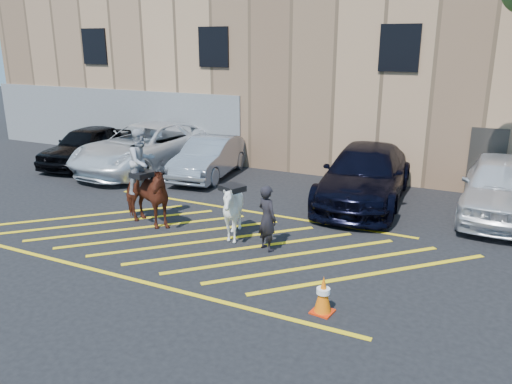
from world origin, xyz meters
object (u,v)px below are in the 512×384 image
at_px(car_white_pickup, 147,147).
at_px(handler, 267,218).
at_px(mounted_bay, 143,188).
at_px(saddled_white, 232,211).
at_px(car_blue_suv, 365,175).
at_px(car_silver_sedan, 210,157).
at_px(car_black_suv, 87,146).
at_px(car_white_suv, 502,187).
at_px(traffic_cone, 323,295).

distance_m(car_white_pickup, handler, 9.04).
xyz_separation_m(mounted_bay, saddled_white, (2.62, 0.15, -0.30)).
relative_size(car_white_pickup, car_blue_suv, 1.10).
bearing_deg(car_white_pickup, car_silver_sedan, 8.39).
height_order(car_silver_sedan, car_blue_suv, car_blue_suv).
relative_size(car_black_suv, car_white_suv, 0.89).
relative_size(mounted_bay, saddled_white, 1.52).
height_order(saddled_white, traffic_cone, saddled_white).
xyz_separation_m(car_black_suv, car_silver_sedan, (5.40, 0.59, -0.06)).
height_order(car_white_pickup, traffic_cone, car_white_pickup).
xyz_separation_m(car_white_pickup, car_blue_suv, (8.60, -0.30, -0.04)).
distance_m(car_blue_suv, mounted_bay, 6.74).
bearing_deg(car_blue_suv, car_white_pickup, 173.58).
relative_size(car_black_suv, mounted_bay, 1.73).
bearing_deg(handler, car_blue_suv, -75.91).
bearing_deg(car_silver_sedan, handler, -55.76).
xyz_separation_m(car_silver_sedan, car_blue_suv, (5.90, -0.50, 0.13)).
height_order(car_black_suv, traffic_cone, car_black_suv).
bearing_deg(car_silver_sedan, saddled_white, -61.59).
bearing_deg(car_blue_suv, car_black_suv, 176.07).
bearing_deg(handler, mounted_bay, 26.72).
bearing_deg(traffic_cone, car_white_pickup, 142.88).
relative_size(car_blue_suv, car_white_suv, 1.14).
distance_m(car_black_suv, car_white_pickup, 2.72).
bearing_deg(saddled_white, mounted_bay, -176.65).
bearing_deg(mounted_bay, car_white_pickup, 127.15).
bearing_deg(car_black_suv, car_white_pickup, 1.97).
height_order(car_white_suv, traffic_cone, car_white_suv).
height_order(mounted_bay, saddled_white, mounted_bay).
bearing_deg(handler, saddled_white, 16.83).
bearing_deg(mounted_bay, car_blue_suv, 44.80).
distance_m(handler, mounted_bay, 3.66).
distance_m(car_silver_sedan, car_blue_suv, 5.92).
bearing_deg(car_silver_sedan, mounted_bay, -85.81).
bearing_deg(traffic_cone, car_blue_suv, 98.37).
distance_m(mounted_bay, saddled_white, 2.64).
distance_m(car_blue_suv, car_white_suv, 3.83).
bearing_deg(traffic_cone, car_silver_sedan, 132.77).
xyz_separation_m(car_blue_suv, mounted_bay, (-4.78, -4.74, 0.22)).
bearing_deg(car_blue_suv, mounted_bay, -139.60).
bearing_deg(car_blue_suv, car_silver_sedan, 170.77).
bearing_deg(car_black_suv, car_silver_sedan, -0.15).
distance_m(car_white_suv, mounted_bay, 9.97).
bearing_deg(car_black_suv, car_blue_suv, -5.93).
relative_size(car_white_pickup, car_silver_sedan, 1.46).
height_order(car_silver_sedan, handler, handler).
bearing_deg(car_silver_sedan, car_white_suv, -8.96).
height_order(car_blue_suv, handler, car_blue_suv).
bearing_deg(car_white_suv, handler, -133.83).
relative_size(handler, traffic_cone, 2.18).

